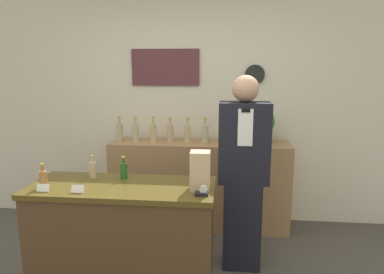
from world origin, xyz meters
TOP-DOWN VIEW (x-y plane):
  - back_wall at (-0.00, 2.00)m, footprint 5.20×0.09m
  - back_shelf at (0.15, 1.72)m, footprint 1.97×0.43m
  - display_counter at (-0.33, 0.43)m, footprint 1.39×0.57m
  - shopkeeper at (0.59, 0.96)m, footprint 0.43×0.27m
  - potted_plant at (0.82, 1.74)m, footprint 0.28×0.28m
  - paper_bag at (0.26, 0.40)m, footprint 0.14×0.13m
  - tape_dispenser at (0.28, 0.28)m, footprint 0.09×0.06m
  - price_card_left at (-0.85, 0.24)m, footprint 0.09×0.02m
  - price_card_right at (-0.59, 0.24)m, footprint 0.09×0.02m
  - counter_bottle_0 at (-0.88, 0.32)m, footprint 0.06×0.06m
  - counter_bottle_1 at (-0.62, 0.59)m, footprint 0.06×0.06m
  - counter_bottle_2 at (-0.36, 0.59)m, footprint 0.06×0.06m
  - shelf_bottle_0 at (-0.75, 1.74)m, footprint 0.07×0.07m
  - shelf_bottle_1 at (-0.56, 1.71)m, footprint 0.07×0.07m
  - shelf_bottle_2 at (-0.37, 1.74)m, footprint 0.07×0.07m
  - shelf_bottle_3 at (-0.18, 1.74)m, footprint 0.07×0.07m
  - shelf_bottle_4 at (0.02, 1.72)m, footprint 0.07×0.07m
  - shelf_bottle_5 at (0.21, 1.73)m, footprint 0.07×0.07m
  - shelf_bottle_6 at (0.40, 1.71)m, footprint 0.07×0.07m
  - shelf_bottle_7 at (0.60, 1.73)m, footprint 0.07×0.07m

SIDE VIEW (x-z plane):
  - display_counter at x=-0.33m, z-range 0.00..0.91m
  - back_shelf at x=0.15m, z-range 0.00..0.98m
  - shopkeeper at x=0.59m, z-range 0.00..1.72m
  - tape_dispenser at x=0.28m, z-range 0.90..0.97m
  - price_card_left at x=-0.85m, z-range 0.91..0.97m
  - price_card_right at x=-0.59m, z-range 0.91..0.97m
  - counter_bottle_0 at x=-0.88m, z-range 0.89..1.07m
  - counter_bottle_1 at x=-0.62m, z-range 0.89..1.07m
  - counter_bottle_2 at x=-0.36m, z-range 0.89..1.07m
  - paper_bag at x=0.26m, z-range 0.91..1.19m
  - shelf_bottle_0 at x=-0.75m, z-range 0.94..1.22m
  - shelf_bottle_1 at x=-0.56m, z-range 0.94..1.22m
  - shelf_bottle_2 at x=-0.37m, z-range 0.94..1.22m
  - shelf_bottle_3 at x=-0.18m, z-range 0.94..1.22m
  - shelf_bottle_4 at x=0.02m, z-range 0.94..1.22m
  - shelf_bottle_5 at x=0.21m, z-range 0.94..1.22m
  - shelf_bottle_6 at x=0.40m, z-range 0.94..1.22m
  - shelf_bottle_7 at x=0.60m, z-range 0.94..1.22m
  - potted_plant at x=0.82m, z-range 1.00..1.39m
  - back_wall at x=0.00m, z-range 0.00..2.70m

